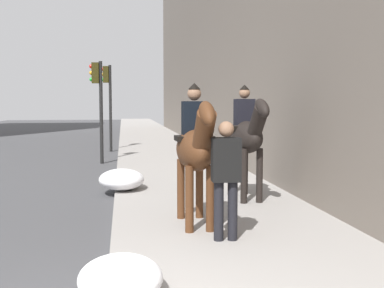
{
  "coord_description": "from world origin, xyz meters",
  "views": [
    {
      "loc": [
        -3.75,
        -0.19,
        2.06
      ],
      "look_at": [
        4.0,
        -1.32,
        1.4
      ],
      "focal_mm": 44.43,
      "sensor_mm": 36.0,
      "label": 1
    }
  ],
  "objects_px": {
    "traffic_light_near_curb": "(98,95)",
    "traffic_light_far_curb": "(108,94)",
    "mounted_horse_far": "(246,135)",
    "pedestrian_greeting": "(226,172)",
    "mounted_horse_near": "(196,147)"
  },
  "relations": [
    {
      "from": "mounted_horse_far",
      "to": "traffic_light_far_curb",
      "type": "bearing_deg",
      "value": -168.67
    },
    {
      "from": "mounted_horse_far",
      "to": "pedestrian_greeting",
      "type": "relative_size",
      "value": 1.37
    },
    {
      "from": "traffic_light_near_curb",
      "to": "traffic_light_far_curb",
      "type": "distance_m",
      "value": 4.2
    },
    {
      "from": "pedestrian_greeting",
      "to": "traffic_light_far_curb",
      "type": "distance_m",
      "value": 14.53
    },
    {
      "from": "mounted_horse_near",
      "to": "traffic_light_far_curb",
      "type": "bearing_deg",
      "value": -173.88
    },
    {
      "from": "mounted_horse_far",
      "to": "traffic_light_far_curb",
      "type": "height_order",
      "value": "traffic_light_far_curb"
    },
    {
      "from": "traffic_light_near_curb",
      "to": "traffic_light_far_curb",
      "type": "height_order",
      "value": "traffic_light_far_curb"
    },
    {
      "from": "mounted_horse_far",
      "to": "traffic_light_near_curb",
      "type": "height_order",
      "value": "traffic_light_near_curb"
    },
    {
      "from": "mounted_horse_far",
      "to": "pedestrian_greeting",
      "type": "xyz_separation_m",
      "value": [
        -2.82,
        1.04,
        -0.33
      ]
    },
    {
      "from": "pedestrian_greeting",
      "to": "traffic_light_near_curb",
      "type": "height_order",
      "value": "traffic_light_near_curb"
    },
    {
      "from": "mounted_horse_near",
      "to": "traffic_light_far_curb",
      "type": "height_order",
      "value": "traffic_light_far_curb"
    },
    {
      "from": "pedestrian_greeting",
      "to": "traffic_light_near_curb",
      "type": "bearing_deg",
      "value": 15.51
    },
    {
      "from": "mounted_horse_near",
      "to": "traffic_light_near_curb",
      "type": "bearing_deg",
      "value": -169.32
    },
    {
      "from": "pedestrian_greeting",
      "to": "traffic_light_near_curb",
      "type": "relative_size",
      "value": 0.48
    },
    {
      "from": "mounted_horse_far",
      "to": "traffic_light_near_curb",
      "type": "relative_size",
      "value": 0.66
    }
  ]
}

